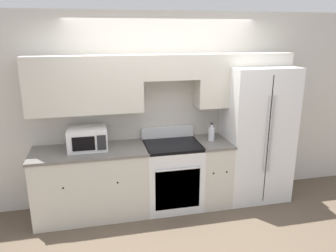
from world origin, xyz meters
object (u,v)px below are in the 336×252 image
object	(u,v)px
refrigerator	(254,133)
microwave	(87,138)
oven_range	(172,175)
bottle	(211,134)

from	to	relation	value
refrigerator	microwave	bearing A→B (deg)	-179.92
oven_range	bottle	distance (m)	0.78
oven_range	refrigerator	size ratio (longest dim) A/B	0.56
microwave	refrigerator	bearing A→B (deg)	0.08
bottle	refrigerator	bearing A→B (deg)	4.42
microwave	bottle	world-z (taller)	microwave
refrigerator	microwave	size ratio (longest dim) A/B	3.89
oven_range	refrigerator	bearing A→B (deg)	3.36
oven_range	microwave	xyz separation A→B (m)	(-1.09, 0.07, 0.58)
microwave	bottle	distance (m)	1.65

